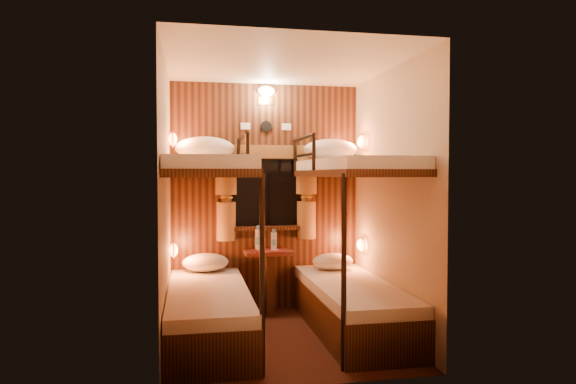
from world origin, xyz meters
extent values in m
plane|color=#33180D|center=(0.00, 0.00, 0.00)|extent=(2.10, 2.10, 0.00)
plane|color=silver|center=(0.00, 0.00, 2.40)|extent=(2.10, 2.10, 0.00)
plane|color=#C6B293|center=(0.00, 1.05, 1.20)|extent=(2.40, 0.00, 2.40)
plane|color=#C6B293|center=(0.00, -1.05, 1.20)|extent=(2.40, 0.00, 2.40)
plane|color=#C6B293|center=(-1.00, 0.00, 1.20)|extent=(0.00, 2.40, 2.40)
plane|color=#C6B293|center=(1.00, 0.00, 1.20)|extent=(0.00, 2.40, 2.40)
cube|color=black|center=(0.00, 1.04, 1.20)|extent=(2.00, 0.03, 2.40)
cube|color=black|center=(-0.65, 0.07, 0.17)|extent=(0.70, 1.90, 0.35)
cube|color=silver|center=(-0.65, 0.07, 0.40)|extent=(0.68, 1.88, 0.10)
cube|color=black|center=(-0.65, 0.07, 1.45)|extent=(0.70, 1.90, 0.06)
cube|color=silver|center=(-0.65, 0.07, 1.53)|extent=(0.68, 1.88, 0.10)
cylinder|color=black|center=(-0.30, -0.83, 0.72)|extent=(0.04, 0.04, 1.45)
cylinder|color=black|center=(-0.30, 0.95, 1.64)|extent=(0.04, 0.04, 0.32)
cylinder|color=black|center=(-0.30, 0.10, 1.64)|extent=(0.04, 0.04, 0.32)
cylinder|color=black|center=(-0.30, 0.53, 1.80)|extent=(0.04, 0.85, 0.04)
cylinder|color=black|center=(-0.30, 0.53, 1.63)|extent=(0.03, 0.85, 0.03)
cube|color=black|center=(0.65, 0.07, 0.17)|extent=(0.70, 1.90, 0.35)
cube|color=silver|center=(0.65, 0.07, 0.40)|extent=(0.68, 1.88, 0.10)
cube|color=black|center=(0.65, 0.07, 1.45)|extent=(0.70, 1.90, 0.06)
cube|color=silver|center=(0.65, 0.07, 1.53)|extent=(0.68, 1.88, 0.10)
cylinder|color=black|center=(0.30, -0.83, 0.72)|extent=(0.04, 0.04, 1.45)
cylinder|color=black|center=(0.30, 0.95, 1.64)|extent=(0.04, 0.04, 0.32)
cylinder|color=black|center=(0.30, 0.10, 1.64)|extent=(0.04, 0.04, 0.32)
cylinder|color=black|center=(0.30, 0.53, 1.80)|extent=(0.04, 0.85, 0.04)
cylinder|color=black|center=(0.30, 0.53, 1.63)|extent=(0.03, 0.85, 0.03)
cube|color=black|center=(0.00, 1.02, 1.25)|extent=(0.98, 0.02, 0.78)
cube|color=black|center=(0.00, 1.01, 1.25)|extent=(0.90, 0.01, 0.70)
cube|color=black|center=(0.00, 0.97, 0.87)|extent=(1.00, 0.12, 0.04)
cube|color=brown|center=(0.00, 0.98, 1.68)|extent=(1.10, 0.06, 0.14)
cylinder|color=brown|center=(-0.43, 0.97, 1.43)|extent=(0.22, 0.22, 0.40)
cylinder|color=brown|center=(-0.43, 0.97, 1.20)|extent=(0.11, 0.11, 0.12)
cylinder|color=brown|center=(-0.43, 0.97, 0.95)|extent=(0.20, 0.20, 0.40)
torus|color=gold|center=(-0.43, 0.97, 1.20)|extent=(0.14, 0.14, 0.02)
cylinder|color=brown|center=(0.43, 0.97, 1.43)|extent=(0.22, 0.22, 0.40)
cylinder|color=brown|center=(0.43, 0.97, 1.20)|extent=(0.11, 0.11, 0.12)
cylinder|color=brown|center=(0.43, 0.97, 0.95)|extent=(0.20, 0.20, 0.40)
torus|color=gold|center=(0.43, 0.97, 1.20)|extent=(0.14, 0.14, 0.02)
cylinder|color=black|center=(0.00, 1.02, 1.95)|extent=(0.12, 0.02, 0.12)
cube|color=silver|center=(-0.22, 1.02, 1.95)|extent=(0.10, 0.01, 0.07)
cube|color=silver|center=(0.22, 1.02, 1.95)|extent=(0.10, 0.01, 0.07)
cube|color=gold|center=(0.00, 1.02, 2.22)|extent=(0.18, 0.01, 0.08)
ellipsoid|color=#FFCC8C|center=(0.00, 1.00, 2.32)|extent=(0.18, 0.09, 0.11)
ellipsoid|color=orange|center=(-0.96, 0.70, 0.70)|extent=(0.08, 0.20, 0.13)
torus|color=gold|center=(-0.96, 0.70, 0.70)|extent=(0.02, 0.17, 0.17)
ellipsoid|color=orange|center=(-0.96, 0.70, 1.78)|extent=(0.08, 0.20, 0.13)
torus|color=gold|center=(-0.96, 0.70, 1.78)|extent=(0.02, 0.17, 0.17)
ellipsoid|color=orange|center=(0.96, 0.70, 0.70)|extent=(0.08, 0.20, 0.13)
torus|color=gold|center=(0.96, 0.70, 0.70)|extent=(0.02, 0.17, 0.17)
ellipsoid|color=orange|center=(0.96, 0.70, 1.78)|extent=(0.08, 0.20, 0.13)
torus|color=gold|center=(0.96, 0.70, 1.78)|extent=(0.02, 0.17, 0.17)
cube|color=#582314|center=(0.00, 0.85, 0.63)|extent=(0.50, 0.34, 0.04)
cube|color=black|center=(0.00, 0.85, 0.30)|extent=(0.08, 0.30, 0.61)
cube|color=maroon|center=(0.00, 0.85, 0.65)|extent=(0.30, 0.34, 0.01)
cylinder|color=#99BFE5|center=(-0.10, 0.91, 0.76)|extent=(0.07, 0.07, 0.22)
cylinder|color=#428DC7|center=(-0.10, 0.91, 0.75)|extent=(0.07, 0.07, 0.08)
cylinder|color=#428DC7|center=(-0.10, 0.91, 0.89)|extent=(0.04, 0.04, 0.03)
cylinder|color=#99BFE5|center=(0.06, 0.88, 0.74)|extent=(0.06, 0.06, 0.18)
cylinder|color=#428DC7|center=(0.06, 0.88, 0.73)|extent=(0.06, 0.06, 0.06)
cylinder|color=#428DC7|center=(0.06, 0.88, 0.85)|extent=(0.03, 0.03, 0.03)
cube|color=silver|center=(0.07, 0.85, 0.65)|extent=(0.09, 0.07, 0.01)
cube|color=silver|center=(0.12, 0.94, 0.65)|extent=(0.07, 0.06, 0.00)
ellipsoid|color=silver|center=(-0.65, 0.84, 0.55)|extent=(0.47, 0.33, 0.18)
ellipsoid|color=silver|center=(0.65, 0.70, 0.54)|extent=(0.43, 0.30, 0.17)
ellipsoid|color=silver|center=(-0.65, 0.84, 1.70)|extent=(0.59, 0.42, 0.23)
ellipsoid|color=silver|center=(0.65, 0.80, 1.70)|extent=(0.57, 0.41, 0.22)
camera|label=1|loc=(-0.79, -4.40, 1.44)|focal=32.00mm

